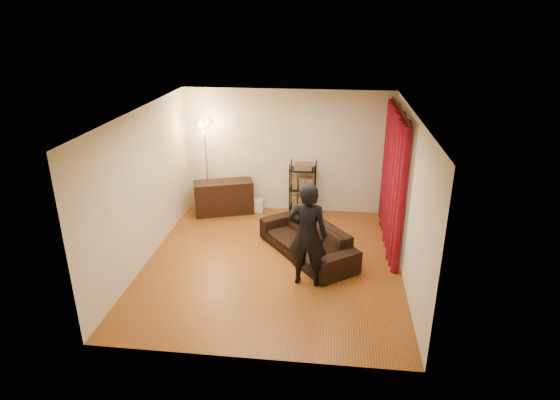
# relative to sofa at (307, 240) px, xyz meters

# --- Properties ---
(floor) EXTENTS (5.00, 5.00, 0.00)m
(floor) POSITION_rel_sofa_xyz_m (-0.59, -0.37, -0.31)
(floor) COLOR #8E5218
(floor) RESTS_ON ground
(ceiling) EXTENTS (5.00, 5.00, 0.00)m
(ceiling) POSITION_rel_sofa_xyz_m (-0.59, -0.37, 2.39)
(ceiling) COLOR white
(ceiling) RESTS_ON ground
(wall_back) EXTENTS (5.00, 0.00, 5.00)m
(wall_back) POSITION_rel_sofa_xyz_m (-0.59, 2.13, 1.04)
(wall_back) COLOR beige
(wall_back) RESTS_ON ground
(wall_front) EXTENTS (5.00, 0.00, 5.00)m
(wall_front) POSITION_rel_sofa_xyz_m (-0.59, -2.87, 1.04)
(wall_front) COLOR beige
(wall_front) RESTS_ON ground
(wall_left) EXTENTS (0.00, 5.00, 5.00)m
(wall_left) POSITION_rel_sofa_xyz_m (-2.84, -0.37, 1.04)
(wall_left) COLOR beige
(wall_left) RESTS_ON ground
(wall_right) EXTENTS (0.00, 5.00, 5.00)m
(wall_right) POSITION_rel_sofa_xyz_m (1.66, -0.37, 1.04)
(wall_right) COLOR beige
(wall_right) RESTS_ON ground
(curtain_rod) EXTENTS (0.04, 2.65, 0.04)m
(curtain_rod) POSITION_rel_sofa_xyz_m (1.56, 0.75, 2.27)
(curtain_rod) COLOR black
(curtain_rod) RESTS_ON wall_right
(curtain) EXTENTS (0.22, 2.65, 2.55)m
(curtain) POSITION_rel_sofa_xyz_m (1.54, 0.75, 0.96)
(curtain) COLOR maroon
(curtain) RESTS_ON ground
(sofa) EXTENTS (1.96, 2.21, 0.62)m
(sofa) POSITION_rel_sofa_xyz_m (0.00, 0.00, 0.00)
(sofa) COLOR black
(sofa) RESTS_ON ground
(person) EXTENTS (0.68, 0.49, 1.76)m
(person) POSITION_rel_sofa_xyz_m (0.05, -0.96, 0.57)
(person) COLOR black
(person) RESTS_ON ground
(media_cabinet) EXTENTS (1.36, 0.86, 0.74)m
(media_cabinet) POSITION_rel_sofa_xyz_m (-1.95, 1.74, 0.06)
(media_cabinet) COLOR black
(media_cabinet) RESTS_ON ground
(storage_boxes) EXTENTS (0.33, 0.26, 0.27)m
(storage_boxes) POSITION_rel_sofa_xyz_m (-1.28, 1.94, -0.18)
(storage_boxes) COLOR white
(storage_boxes) RESTS_ON ground
(wire_shelf) EXTENTS (0.55, 0.39, 1.19)m
(wire_shelf) POSITION_rel_sofa_xyz_m (-0.22, 1.90, 0.28)
(wire_shelf) COLOR black
(wire_shelf) RESTS_ON ground
(floor_lamp) EXTENTS (0.47, 0.47, 2.13)m
(floor_lamp) POSITION_rel_sofa_xyz_m (-2.29, 1.70, 0.75)
(floor_lamp) COLOR silver
(floor_lamp) RESTS_ON ground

